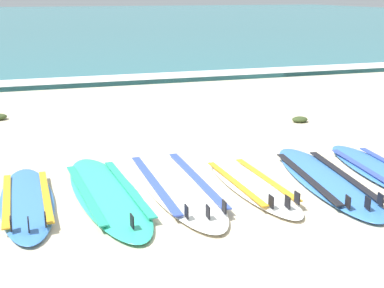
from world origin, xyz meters
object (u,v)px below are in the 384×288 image
Objects in this scene: surfboard_0 at (27,201)px; surfboard_1 at (107,193)px; surfboard_3 at (251,184)px; surfboard_5 at (380,171)px; surfboard_4 at (325,179)px; surfboard_2 at (176,184)px.

surfboard_1 is (0.75, -0.03, -0.00)m from surfboard_0.
surfboard_1 is at bearing 172.20° from surfboard_3.
surfboard_5 is at bearing -4.36° from surfboard_0.
surfboard_5 is (0.72, 0.05, -0.00)m from surfboard_4.
surfboard_2 is at bearing 3.73° from surfboard_1.
surfboard_0 and surfboard_4 have the same top height.
surfboard_0 is at bearing -179.46° from surfboard_2.
surfboard_4 is (0.80, -0.10, -0.00)m from surfboard_3.
surfboard_2 and surfboard_5 have the same top height.
surfboard_2 is 0.77m from surfboard_3.
surfboard_2 is 1.57m from surfboard_4.
surfboard_4 is at bearing -6.38° from surfboard_0.
surfboard_4 is at bearing -7.66° from surfboard_1.
surfboard_3 is at bearing -18.48° from surfboard_2.
surfboard_5 is (2.25, -0.30, -0.00)m from surfboard_2.
surfboard_3 is at bearing 172.59° from surfboard_4.
surfboard_2 is 1.21× the size of surfboard_5.
surfboard_0 is at bearing 173.62° from surfboard_4.
surfboard_2 is (0.71, 0.05, 0.00)m from surfboard_1.
surfboard_2 is at bearing 161.52° from surfboard_3.
surfboard_3 is (2.19, -0.23, 0.00)m from surfboard_0.
surfboard_0 is 3.72m from surfboard_5.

